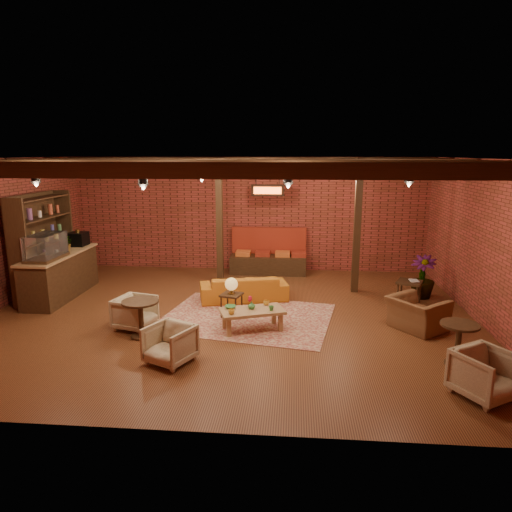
# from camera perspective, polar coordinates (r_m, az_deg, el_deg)

# --- Properties ---
(floor) EXTENTS (10.00, 10.00, 0.00)m
(floor) POSITION_cam_1_polar(r_m,az_deg,el_deg) (9.53, -3.38, -7.54)
(floor) COLOR #381B0E
(floor) RESTS_ON ground
(ceiling) EXTENTS (10.00, 8.00, 0.02)m
(ceiling) POSITION_cam_1_polar(r_m,az_deg,el_deg) (8.94, -3.65, 12.06)
(ceiling) COLOR black
(ceiling) RESTS_ON wall_back
(wall_back) EXTENTS (10.00, 0.02, 3.20)m
(wall_back) POSITION_cam_1_polar(r_m,az_deg,el_deg) (13.02, -0.97, 5.25)
(wall_back) COLOR maroon
(wall_back) RESTS_ON ground
(wall_front) EXTENTS (10.00, 0.02, 3.20)m
(wall_front) POSITION_cam_1_polar(r_m,az_deg,el_deg) (5.30, -9.78, -6.22)
(wall_front) COLOR maroon
(wall_front) RESTS_ON ground
(wall_right) EXTENTS (0.02, 8.00, 3.20)m
(wall_right) POSITION_cam_1_polar(r_m,az_deg,el_deg) (9.74, 27.04, 1.26)
(wall_right) COLOR maroon
(wall_right) RESTS_ON ground
(ceiling_beams) EXTENTS (9.80, 6.40, 0.22)m
(ceiling_beams) POSITION_cam_1_polar(r_m,az_deg,el_deg) (8.94, -3.64, 11.29)
(ceiling_beams) COLOR black
(ceiling_beams) RESTS_ON ceiling
(ceiling_pipe) EXTENTS (9.60, 0.12, 0.12)m
(ceiling_pipe) POSITION_cam_1_polar(r_m,az_deg,el_deg) (10.54, -2.33, 10.28)
(ceiling_pipe) COLOR black
(ceiling_pipe) RESTS_ON ceiling
(post_left) EXTENTS (0.16, 0.16, 3.20)m
(post_left) POSITION_cam_1_polar(r_m,az_deg,el_deg) (11.73, -4.59, 4.37)
(post_left) COLOR black
(post_left) RESTS_ON ground
(post_right) EXTENTS (0.16, 0.16, 3.20)m
(post_right) POSITION_cam_1_polar(r_m,az_deg,el_deg) (11.08, 12.55, 3.61)
(post_right) COLOR black
(post_right) RESTS_ON ground
(service_counter) EXTENTS (0.80, 2.50, 1.60)m
(service_counter) POSITION_cam_1_polar(r_m,az_deg,el_deg) (11.51, -23.33, -0.87)
(service_counter) COLOR black
(service_counter) RESTS_ON ground
(plant_counter) EXTENTS (0.35, 0.39, 0.30)m
(plant_counter) POSITION_cam_1_polar(r_m,az_deg,el_deg) (11.55, -22.62, 1.38)
(plant_counter) COLOR #337F33
(plant_counter) RESTS_ON service_counter
(shelving_hutch) EXTENTS (0.52, 2.00, 2.40)m
(shelving_hutch) POSITION_cam_1_polar(r_m,az_deg,el_deg) (11.71, -25.00, 1.20)
(shelving_hutch) COLOR black
(shelving_hutch) RESTS_ON ground
(banquette) EXTENTS (2.10, 0.70, 1.00)m
(banquette) POSITION_cam_1_polar(r_m,az_deg,el_deg) (12.73, 1.53, 0.04)
(banquette) COLOR maroon
(banquette) RESTS_ON ground
(service_sign) EXTENTS (0.86, 0.06, 0.30)m
(service_sign) POSITION_cam_1_polar(r_m,az_deg,el_deg) (12.00, 1.46, 8.20)
(service_sign) COLOR #E95517
(service_sign) RESTS_ON ceiling
(ceiling_spotlights) EXTENTS (6.40, 4.40, 0.28)m
(ceiling_spotlights) POSITION_cam_1_polar(r_m,az_deg,el_deg) (8.95, -3.62, 9.89)
(ceiling_spotlights) COLOR black
(ceiling_spotlights) RESTS_ON ceiling
(rug) EXTENTS (3.76, 3.13, 0.01)m
(rug) POSITION_cam_1_polar(r_m,az_deg,el_deg) (9.45, -1.15, -7.67)
(rug) COLOR maroon
(rug) RESTS_ON floor
(sofa) EXTENTS (2.10, 1.23, 0.58)m
(sofa) POSITION_cam_1_polar(r_m,az_deg,el_deg) (10.46, -1.54, -4.00)
(sofa) COLOR #AB6017
(sofa) RESTS_ON floor
(coffee_table) EXTENTS (1.32, 0.96, 0.66)m
(coffee_table) POSITION_cam_1_polar(r_m,az_deg,el_deg) (8.70, -0.57, -6.99)
(coffee_table) COLOR olive
(coffee_table) RESTS_ON floor
(side_table_lamp) EXTENTS (0.49, 0.49, 0.83)m
(side_table_lamp) POSITION_cam_1_polar(r_m,az_deg,el_deg) (9.33, -3.10, -3.91)
(side_table_lamp) COLOR black
(side_table_lamp) RESTS_ON floor
(round_table_left) EXTENTS (0.67, 0.67, 0.70)m
(round_table_left) POSITION_cam_1_polar(r_m,az_deg,el_deg) (8.61, -14.21, -6.87)
(round_table_left) COLOR black
(round_table_left) RESTS_ON floor
(armchair_a) EXTENTS (0.78, 0.81, 0.69)m
(armchair_a) POSITION_cam_1_polar(r_m,az_deg,el_deg) (9.09, -14.88, -6.68)
(armchair_a) COLOR beige
(armchair_a) RESTS_ON floor
(armchair_b) EXTENTS (0.88, 0.86, 0.69)m
(armchair_b) POSITION_cam_1_polar(r_m,az_deg,el_deg) (7.56, -10.73, -10.55)
(armchair_b) COLOR beige
(armchair_b) RESTS_ON floor
(armchair_right) EXTENTS (1.09, 1.15, 0.84)m
(armchair_right) POSITION_cam_1_polar(r_m,az_deg,el_deg) (9.24, 19.55, -6.18)
(armchair_right) COLOR brown
(armchair_right) RESTS_ON floor
(side_table_book) EXTENTS (0.66, 0.66, 0.58)m
(side_table_book) POSITION_cam_1_polar(r_m,az_deg,el_deg) (10.57, 18.63, -3.21)
(side_table_book) COLOR black
(side_table_book) RESTS_ON floor
(round_table_right) EXTENTS (0.59, 0.59, 0.70)m
(round_table_right) POSITION_cam_1_polar(r_m,az_deg,el_deg) (7.97, 24.00, -9.28)
(round_table_right) COLOR black
(round_table_right) RESTS_ON floor
(armchair_far) EXTENTS (0.97, 0.95, 0.74)m
(armchair_far) POSITION_cam_1_polar(r_m,az_deg,el_deg) (7.18, 26.76, -12.84)
(armchair_far) COLOR beige
(armchair_far) RESTS_ON floor
(plant_tall) EXTENTS (2.22, 2.22, 3.00)m
(plant_tall) POSITION_cam_1_polar(r_m,az_deg,el_deg) (11.05, 20.48, 2.55)
(plant_tall) COLOR #4C7F4C
(plant_tall) RESTS_ON floor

